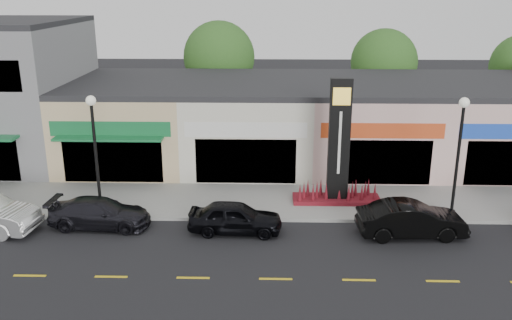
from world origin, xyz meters
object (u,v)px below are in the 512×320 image
Objects in this scene: car_dark_sedan at (100,213)px; car_black_sedan at (235,217)px; lamp_east_near at (459,146)px; pylon_sign at (338,160)px; lamp_west_near at (95,143)px; car_black_conv at (411,220)px.

car_black_sedan is (5.97, -0.40, 0.04)m from car_dark_sedan.
lamp_east_near is 5.42m from pylon_sign.
pylon_sign is (11.00, 1.70, -1.20)m from lamp_west_near.
lamp_west_near reaches higher than car_black_sedan.
car_dark_sedan is 13.43m from car_black_conv.
car_dark_sedan is (0.32, -1.17, -2.84)m from lamp_west_near.
pylon_sign is at bearing 161.25° from lamp_east_near.
car_dark_sedan is at bearing -175.74° from lamp_east_near.
lamp_east_near reaches higher than car_black_conv.
lamp_east_near is 0.91× the size of pylon_sign.
car_black_sedan is at bearing -90.93° from car_dark_sedan.
car_dark_sedan is (-10.68, -2.87, -1.63)m from pylon_sign.
lamp_west_near is 1.00× the size of lamp_east_near.
car_black_sedan reaches higher than car_dark_sedan.
lamp_west_near reaches higher than car_dark_sedan.
car_black_conv is at bearing -51.57° from pylon_sign.
car_black_sedan is at bearing -14.02° from lamp_west_near.
car_dark_sedan is 0.98× the size of car_black_conv.
lamp_west_near is 1.24× the size of car_dark_sedan.
lamp_west_near is at bearing 18.44° from car_dark_sedan.
lamp_east_near is at bearing -55.38° from car_black_conv.
car_black_sedan is 7.45m from car_black_conv.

